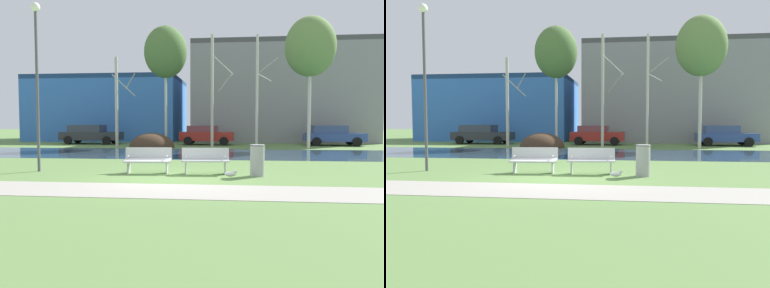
# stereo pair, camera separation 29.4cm
# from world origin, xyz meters

# --- Properties ---
(ground_plane) EXTENTS (120.00, 120.00, 0.00)m
(ground_plane) POSITION_xyz_m (0.00, 10.00, 0.00)
(ground_plane) COLOR #5B7F42
(paved_path_strip) EXTENTS (60.00, 2.03, 0.01)m
(paved_path_strip) POSITION_xyz_m (0.00, -1.97, 0.01)
(paved_path_strip) COLOR #9E998E
(paved_path_strip) RESTS_ON ground
(river_band) EXTENTS (80.00, 6.80, 0.01)m
(river_band) POSITION_xyz_m (0.00, 9.29, 0.00)
(river_band) COLOR #2D475B
(river_band) RESTS_ON ground
(soil_mound) EXTENTS (3.06, 2.76, 1.99)m
(soil_mound) POSITION_xyz_m (-3.52, 13.71, 0.00)
(soil_mound) COLOR #423021
(soil_mound) RESTS_ON ground
(bench_left) EXTENTS (1.63, 0.67, 0.87)m
(bench_left) POSITION_xyz_m (-0.99, 1.27, 0.47)
(bench_left) COLOR #B2B5B7
(bench_left) RESTS_ON ground
(bench_right) EXTENTS (1.63, 0.67, 0.87)m
(bench_right) POSITION_xyz_m (0.98, 1.27, 0.47)
(bench_right) COLOR #B2B5B7
(bench_right) RESTS_ON ground
(trash_bin) EXTENTS (0.48, 0.48, 1.02)m
(trash_bin) POSITION_xyz_m (2.68, 0.94, 0.53)
(trash_bin) COLOR #999B9E
(trash_bin) RESTS_ON ground
(seagull) EXTENTS (0.42, 0.16, 0.25)m
(seagull) POSITION_xyz_m (1.84, 0.46, 0.13)
(seagull) COLOR white
(seagull) RESTS_ON ground
(streetlamp) EXTENTS (0.32, 0.32, 5.87)m
(streetlamp) POSITION_xyz_m (-4.92, 1.31, 3.87)
(streetlamp) COLOR #4C4C51
(streetlamp) RESTS_ON ground
(birch_far_left) EXTENTS (1.53, 2.80, 6.25)m
(birch_far_left) POSITION_xyz_m (-6.19, 14.67, 3.22)
(birch_far_left) COLOR beige
(birch_far_left) RESTS_ON ground
(birch_left) EXTENTS (2.98, 2.98, 8.42)m
(birch_left) POSITION_xyz_m (-2.78, 14.90, 6.55)
(birch_left) COLOR beige
(birch_left) RESTS_ON ground
(birch_center_left) EXTENTS (1.58, 2.77, 7.74)m
(birch_center_left) POSITION_xyz_m (0.51, 14.98, 3.94)
(birch_center_left) COLOR beige
(birch_center_left) RESTS_ON ground
(birch_center) EXTENTS (1.46, 2.30, 7.51)m
(birch_center) POSITION_xyz_m (3.52, 14.35, 3.83)
(birch_center) COLOR beige
(birch_center) RESTS_ON ground
(birch_center_right) EXTENTS (3.21, 3.21, 8.50)m
(birch_center_right) POSITION_xyz_m (6.82, 13.97, 6.56)
(birch_center_right) COLOR beige
(birch_center_right) RESTS_ON ground
(parked_van_nearest_dark) EXTENTS (4.77, 2.10, 1.49)m
(parked_van_nearest_dark) POSITION_xyz_m (-9.24, 17.37, 0.79)
(parked_van_nearest_dark) COLOR #282B30
(parked_van_nearest_dark) RESTS_ON ground
(parked_sedan_second_red) EXTENTS (4.08, 2.11, 1.44)m
(parked_sedan_second_red) POSITION_xyz_m (-0.12, 17.31, 0.77)
(parked_sedan_second_red) COLOR maroon
(parked_sedan_second_red) RESTS_ON ground
(parked_hatch_third_blue) EXTENTS (4.24, 2.24, 1.47)m
(parked_hatch_third_blue) POSITION_xyz_m (9.17, 17.31, 0.77)
(parked_hatch_third_blue) COLOR #2D4793
(parked_hatch_third_blue) RESTS_ON ground
(building_blue_store) EXTENTS (13.59, 9.44, 5.88)m
(building_blue_store) POSITION_xyz_m (-9.90, 24.76, 2.94)
(building_blue_store) COLOR #3870C6
(building_blue_store) RESTS_ON ground
(building_grey_warehouse) EXTENTS (15.19, 7.98, 8.52)m
(building_grey_warehouse) POSITION_xyz_m (6.02, 23.65, 4.26)
(building_grey_warehouse) COLOR gray
(building_grey_warehouse) RESTS_ON ground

